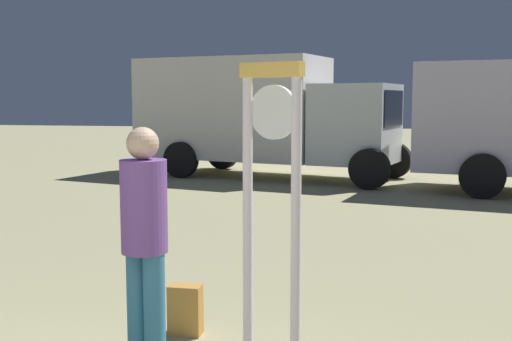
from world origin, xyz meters
TOP-DOWN VIEW (x-y plane):
  - standing_clock at (1.00, 1.85)m, footprint 0.47×0.26m
  - person_near_clock at (0.05, 1.90)m, footprint 0.34×0.34m
  - backpack at (0.15, 2.55)m, footprint 0.27×0.20m
  - box_truck_near at (-1.36, 13.39)m, footprint 7.14×3.92m

SIDE VIEW (x-z plane):
  - backpack at x=0.15m, z-range 0.00..0.42m
  - person_near_clock at x=0.05m, z-range 0.10..1.89m
  - standing_clock at x=1.00m, z-range 0.24..2.47m
  - box_truck_near at x=-1.36m, z-range 0.13..3.13m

